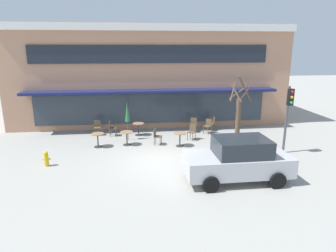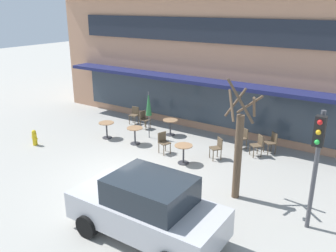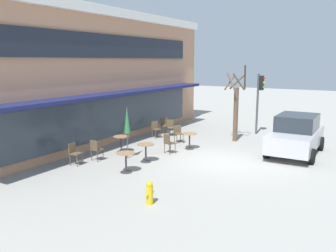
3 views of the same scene
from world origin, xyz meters
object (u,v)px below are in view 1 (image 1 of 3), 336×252
object	(u,v)px
cafe_chair_6	(192,131)
street_tree	(238,120)
cafe_chair_3	(193,124)
cafe_table_mid_patio	(138,127)
cafe_chair_5	(157,136)
cafe_chair_0	(211,122)
fire_hydrant	(46,159)
cafe_table_by_tree	(98,138)
cafe_chair_2	(208,125)
patio_umbrella_green_folded	(127,112)
traffic_light_pole	(288,109)
cafe_chair_1	(97,127)
parked_sedan	(238,160)
cafe_chair_4	(112,127)
cafe_table_near_wall	(127,136)
cafe_table_streetside	(180,137)

from	to	relation	value
cafe_chair_6	street_tree	world-z (taller)	street_tree
cafe_chair_3	street_tree	xyz separation A→B (m)	(1.45, -3.97, 1.18)
cafe_table_mid_patio	cafe_chair_5	distance (m)	2.16
cafe_chair_0	fire_hydrant	distance (m)	10.23
cafe_table_by_tree	cafe_chair_5	bearing A→B (deg)	0.71
cafe_chair_2	cafe_chair_5	bearing A→B (deg)	-150.71
patio_umbrella_green_folded	cafe_chair_2	size ratio (longest dim) A/B	2.47
cafe_chair_3	traffic_light_pole	xyz separation A→B (m)	(3.79, -4.47, 1.77)
cafe_chair_1	parked_sedan	world-z (taller)	parked_sedan
cafe_chair_0	cafe_chair_3	distance (m)	1.23
cafe_chair_1	traffic_light_pole	distance (m)	10.88
cafe_chair_1	cafe_chair_6	world-z (taller)	same
cafe_chair_1	cafe_chair_4	distance (m)	0.94
fire_hydrant	cafe_table_by_tree	bearing A→B (deg)	49.99
cafe_table_mid_patio	cafe_chair_6	xyz separation A→B (m)	(3.08, -1.23, 0.01)
cafe_table_near_wall	parked_sedan	world-z (taller)	parked_sedan
cafe_table_near_wall	cafe_table_streetside	distance (m)	2.91
traffic_light_pole	cafe_chair_4	bearing A→B (deg)	154.87
patio_umbrella_green_folded	cafe_chair_4	size ratio (longest dim) A/B	2.47
traffic_light_pole	fire_hydrant	xyz separation A→B (m)	(-11.51, -0.31, -1.94)
parked_sedan	street_tree	bearing A→B (deg)	71.29
cafe_table_near_wall	patio_umbrella_green_folded	size ratio (longest dim) A/B	0.35
cafe_chair_4	parked_sedan	size ratio (longest dim) A/B	0.21
cafe_chair_1	cafe_chair_4	xyz separation A→B (m)	(0.88, -0.33, 0.00)
patio_umbrella_green_folded	cafe_chair_3	world-z (taller)	patio_umbrella_green_folded
cafe_chair_1	traffic_light_pole	size ratio (longest dim) A/B	0.26
cafe_table_by_tree	patio_umbrella_green_folded	world-z (taller)	patio_umbrella_green_folded
cafe_chair_4	street_tree	world-z (taller)	street_tree
cafe_table_streetside	cafe_chair_6	world-z (taller)	cafe_chair_6
cafe_table_mid_patio	cafe_chair_2	distance (m)	4.31
cafe_table_by_tree	cafe_chair_0	size ratio (longest dim) A/B	0.85
cafe_table_streetside	cafe_table_mid_patio	bearing A→B (deg)	132.80
cafe_table_streetside	traffic_light_pole	size ratio (longest dim) A/B	0.22
cafe_table_mid_patio	cafe_chair_6	distance (m)	3.31
street_tree	fire_hydrant	xyz separation A→B (m)	(-9.17, -0.81, -1.35)
cafe_chair_0	cafe_chair_5	world-z (taller)	same
cafe_chair_2	traffic_light_pole	bearing A→B (deg)	-53.93
cafe_table_mid_patio	patio_umbrella_green_folded	world-z (taller)	patio_umbrella_green_folded
cafe_chair_1	fire_hydrant	size ratio (longest dim) A/B	1.26
cafe_table_streetside	cafe_chair_4	world-z (taller)	cafe_chair_4
cafe_table_near_wall	fire_hydrant	xyz separation A→B (m)	(-3.58, -2.59, -0.16)
cafe_chair_3	cafe_chair_4	xyz separation A→B (m)	(-5.08, -0.31, 0.00)
cafe_table_by_tree	street_tree	distance (m)	7.42
cafe_chair_3	cafe_chair_6	bearing A→B (deg)	-103.62
cafe_table_by_tree	cafe_chair_4	size ratio (longest dim) A/B	0.85
cafe_chair_1	street_tree	size ratio (longest dim) A/B	0.23
cafe_table_by_tree	cafe_chair_5	world-z (taller)	cafe_chair_5
cafe_chair_1	parked_sedan	bearing A→B (deg)	-48.84
cafe_table_streetside	cafe_chair_0	xyz separation A→B (m)	(2.51, 2.92, 0.01)
cafe_chair_2	street_tree	xyz separation A→B (m)	(0.61, -3.54, 1.18)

